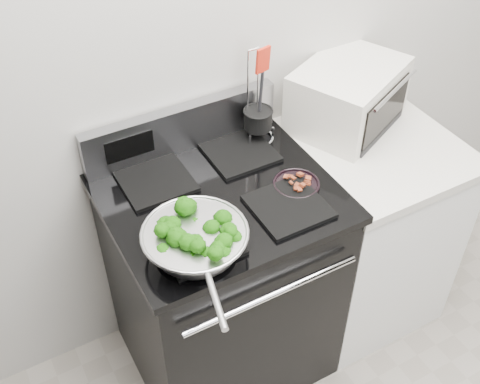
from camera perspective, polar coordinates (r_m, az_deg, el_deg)
back_wall at (r=2.22m, az=0.80°, el=15.25°), size 4.00×0.02×2.70m
gas_range at (r=2.42m, az=-1.68°, el=-8.37°), size 0.79×0.69×1.13m
counter at (r=2.71m, az=11.33°, el=-3.23°), size 0.62×0.68×0.92m
skillet at (r=1.86m, az=-4.26°, el=-4.50°), size 0.34×0.53×0.07m
broccoli_pile at (r=1.85m, az=-4.31°, el=-4.04°), size 0.26×0.26×0.09m
bacon_plate at (r=2.11m, az=5.37°, el=0.95°), size 0.17×0.17×0.04m
utensil_holder at (r=2.29m, az=1.71°, el=6.48°), size 0.13×0.13×0.39m
toaster_oven at (r=2.44m, az=10.18°, el=8.97°), size 0.54×0.49×0.25m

